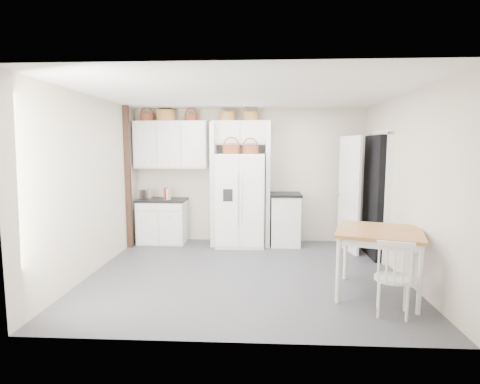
{
  "coord_description": "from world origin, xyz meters",
  "views": [
    {
      "loc": [
        0.21,
        -5.36,
        1.84
      ],
      "look_at": [
        -0.1,
        0.4,
        1.16
      ],
      "focal_mm": 28.0,
      "sensor_mm": 36.0,
      "label": 1
    }
  ],
  "objects": [
    {
      "name": "floor",
      "position": [
        0.0,
        0.0,
        0.0
      ],
      "size": [
        4.5,
        4.5,
        0.0
      ],
      "primitive_type": "plane",
      "color": "#4B4B53",
      "rests_on": "ground"
    },
    {
      "name": "ceiling",
      "position": [
        0.0,
        0.0,
        2.6
      ],
      "size": [
        4.5,
        4.5,
        0.0
      ],
      "primitive_type": "plane",
      "color": "white",
      "rests_on": "wall_back"
    },
    {
      "name": "wall_back",
      "position": [
        0.0,
        2.0,
        1.3
      ],
      "size": [
        4.5,
        0.0,
        4.5
      ],
      "primitive_type": "plane",
      "rotation": [
        1.57,
        0.0,
        0.0
      ],
      "color": "beige",
      "rests_on": "floor"
    },
    {
      "name": "wall_left",
      "position": [
        -2.25,
        0.0,
        1.3
      ],
      "size": [
        0.0,
        4.0,
        4.0
      ],
      "primitive_type": "plane",
      "rotation": [
        1.57,
        0.0,
        1.57
      ],
      "color": "beige",
      "rests_on": "floor"
    },
    {
      "name": "wall_right",
      "position": [
        2.25,
        0.0,
        1.3
      ],
      "size": [
        0.0,
        4.0,
        4.0
      ],
      "primitive_type": "plane",
      "rotation": [
        1.57,
        0.0,
        -1.57
      ],
      "color": "beige",
      "rests_on": "floor"
    },
    {
      "name": "refrigerator",
      "position": [
        -0.15,
        1.6,
        0.87
      ],
      "size": [
        0.9,
        0.72,
        1.73
      ],
      "primitive_type": "cube",
      "color": "white",
      "rests_on": "floor"
    },
    {
      "name": "base_cab_left",
      "position": [
        -1.67,
        1.7,
        0.41
      ],
      "size": [
        0.89,
        0.56,
        0.82
      ],
      "primitive_type": "cube",
      "color": "silver",
      "rests_on": "floor"
    },
    {
      "name": "base_cab_right",
      "position": [
        0.7,
        1.7,
        0.47
      ],
      "size": [
        0.54,
        0.64,
        0.95
      ],
      "primitive_type": "cube",
      "color": "silver",
      "rests_on": "floor"
    },
    {
      "name": "dining_table",
      "position": [
        1.7,
        -0.73,
        0.42
      ],
      "size": [
        1.26,
        1.26,
        0.83
      ],
      "primitive_type": "cube",
      "rotation": [
        0.0,
        0.0,
        -0.32
      ],
      "color": "brown",
      "rests_on": "floor"
    },
    {
      "name": "windsor_chair",
      "position": [
        1.68,
        -1.3,
        0.41
      ],
      "size": [
        0.49,
        0.47,
        0.82
      ],
      "primitive_type": "cube",
      "rotation": [
        0.0,
        0.0,
        -0.29
      ],
      "color": "silver",
      "rests_on": "floor"
    },
    {
      "name": "counter_left",
      "position": [
        -1.67,
        1.7,
        0.84
      ],
      "size": [
        0.93,
        0.6,
        0.04
      ],
      "primitive_type": "cube",
      "color": "black",
      "rests_on": "base_cab_left"
    },
    {
      "name": "counter_right",
      "position": [
        0.7,
        1.7,
        0.97
      ],
      "size": [
        0.58,
        0.69,
        0.04
      ],
      "primitive_type": "cube",
      "color": "black",
      "rests_on": "base_cab_right"
    },
    {
      "name": "toaster",
      "position": [
        -1.96,
        1.68,
        0.95
      ],
      "size": [
        0.29,
        0.2,
        0.18
      ],
      "primitive_type": "cube",
      "rotation": [
        0.0,
        0.0,
        -0.21
      ],
      "color": "silver",
      "rests_on": "counter_left"
    },
    {
      "name": "cookbook_red",
      "position": [
        -1.58,
        1.62,
        0.97
      ],
      "size": [
        0.05,
        0.15,
        0.23
      ],
      "primitive_type": "cube",
      "rotation": [
        0.0,
        0.0,
        -0.13
      ],
      "color": "maroon",
      "rests_on": "counter_left"
    },
    {
      "name": "cookbook_cream",
      "position": [
        -1.52,
        1.62,
        0.97
      ],
      "size": [
        0.06,
        0.15,
        0.22
      ],
      "primitive_type": "cube",
      "rotation": [
        0.0,
        0.0,
        -0.22
      ],
      "color": "beige",
      "rests_on": "counter_left"
    },
    {
      "name": "basket_upper_a",
      "position": [
        -1.96,
        1.83,
        2.43
      ],
      "size": [
        0.27,
        0.27,
        0.15
      ],
      "primitive_type": "cylinder",
      "color": "brown",
      "rests_on": "upper_cabinet"
    },
    {
      "name": "basket_upper_b",
      "position": [
        -1.59,
        1.83,
        2.46
      ],
      "size": [
        0.36,
        0.36,
        0.21
      ],
      "primitive_type": "cylinder",
      "color": "olive",
      "rests_on": "upper_cabinet"
    },
    {
      "name": "basket_upper_c",
      "position": [
        -1.11,
        1.83,
        2.42
      ],
      "size": [
        0.24,
        0.24,
        0.14
      ],
      "primitive_type": "cylinder",
      "color": "brown",
      "rests_on": "upper_cabinet"
    },
    {
      "name": "basket_bridge_a",
      "position": [
        -0.41,
        1.83,
        2.43
      ],
      "size": [
        0.3,
        0.3,
        0.17
      ],
      "primitive_type": "cylinder",
      "color": "olive",
      "rests_on": "bridge_cabinet"
    },
    {
      "name": "basket_bridge_b",
      "position": [
        0.03,
        1.83,
        2.43
      ],
      "size": [
        0.29,
        0.29,
        0.17
      ],
      "primitive_type": "cylinder",
      "color": "olive",
      "rests_on": "bridge_cabinet"
    },
    {
      "name": "basket_fridge_a",
      "position": [
        -0.31,
        1.5,
        1.82
      ],
      "size": [
        0.31,
        0.31,
        0.17
      ],
      "primitive_type": "cylinder",
      "color": "brown",
      "rests_on": "refrigerator"
    },
    {
      "name": "basket_fridge_b",
      "position": [
        0.04,
        1.5,
        1.81
      ],
      "size": [
        0.29,
        0.29,
        0.16
      ],
      "primitive_type": "cylinder",
      "color": "brown",
      "rests_on": "refrigerator"
    },
    {
      "name": "upper_cabinet",
      "position": [
        -1.5,
        1.83,
        1.9
      ],
      "size": [
        1.4,
        0.34,
        0.9
      ],
      "primitive_type": "cube",
      "color": "silver",
      "rests_on": "wall_back"
    },
    {
      "name": "bridge_cabinet",
      "position": [
        -0.15,
        1.83,
        2.12
      ],
      "size": [
        1.12,
        0.34,
        0.45
      ],
      "primitive_type": "cube",
      "color": "silver",
      "rests_on": "wall_back"
    },
    {
      "name": "fridge_panel_left",
      "position": [
        -0.66,
        1.7,
        1.15
      ],
      "size": [
        0.08,
        0.6,
        2.3
      ],
      "primitive_type": "cube",
      "color": "silver",
      "rests_on": "floor"
    },
    {
      "name": "fridge_panel_right",
      "position": [
        0.36,
        1.7,
        1.15
      ],
      "size": [
        0.08,
        0.6,
        2.3
      ],
      "primitive_type": "cube",
      "color": "silver",
      "rests_on": "floor"
    },
    {
      "name": "trim_post",
      "position": [
        -2.2,
        1.35,
        1.3
      ],
      "size": [
        0.09,
        0.09,
        2.6
      ],
      "primitive_type": "cube",
      "color": "black",
      "rests_on": "floor"
    },
    {
      "name": "doorway_void",
      "position": [
        2.16,
        1.0,
        1.02
      ],
      "size": [
        0.18,
        0.85,
        2.05
      ],
      "primitive_type": "cube",
      "color": "black",
      "rests_on": "floor"
    },
    {
      "name": "door_slab",
      "position": [
        1.8,
        1.33,
        1.02
      ],
      "size": [
        0.21,
        0.79,
        2.05
      ],
      "primitive_type": "cube",
      "rotation": [
        0.0,
        0.0,
        -1.36
      ],
      "color": "white",
      "rests_on": "floor"
    }
  ]
}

